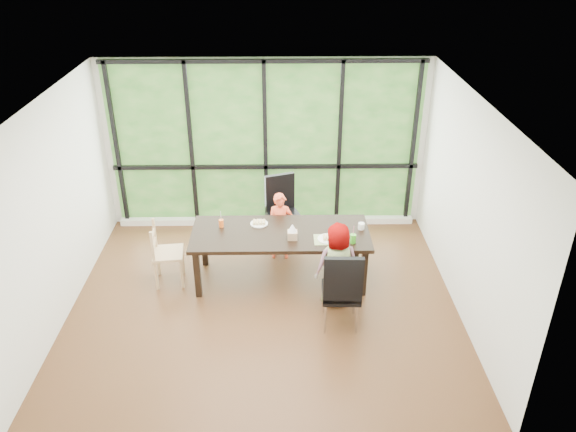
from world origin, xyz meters
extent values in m
plane|color=black|center=(0.00, 0.00, 0.00)|extent=(5.00, 5.00, 0.00)
plane|color=silver|center=(0.00, 2.25, 1.35)|extent=(5.00, 0.00, 5.00)
cube|color=#204919|center=(0.00, 2.23, 1.35)|extent=(4.80, 0.02, 2.65)
cube|color=silver|center=(0.00, 2.15, 0.05)|extent=(4.80, 0.12, 0.10)
cube|color=black|center=(0.22, 0.55, 0.38)|extent=(2.40, 1.00, 0.75)
cube|color=black|center=(0.28, 1.53, 0.54)|extent=(0.59, 0.59, 1.08)
cube|color=black|center=(0.95, -0.43, 0.54)|extent=(0.48, 0.48, 1.08)
cube|color=tan|center=(-1.31, 0.52, 0.45)|extent=(0.44, 0.46, 0.90)
imported|color=#F2522F|center=(0.22, 1.13, 0.51)|extent=(0.37, 0.25, 1.03)
imported|color=slate|center=(0.93, 0.00, 0.58)|extent=(0.63, 0.48, 1.15)
cube|color=tan|center=(0.85, 0.34, 0.75)|extent=(0.39, 0.28, 0.01)
cylinder|color=white|center=(-0.07, 0.78, 0.76)|extent=(0.24, 0.24, 0.02)
cylinder|color=white|center=(0.84, 0.35, 0.76)|extent=(0.27, 0.27, 0.02)
cylinder|color=orange|center=(-0.58, 0.71, 0.80)|extent=(0.07, 0.07, 0.11)
cylinder|color=green|center=(1.16, 0.26, 0.81)|extent=(0.08, 0.08, 0.12)
cylinder|color=white|center=(1.32, 0.62, 0.79)|extent=(0.09, 0.09, 0.09)
cube|color=tan|center=(0.38, 0.38, 0.80)|extent=(0.13, 0.13, 0.11)
cylinder|color=white|center=(-0.58, 0.71, 0.90)|extent=(0.01, 0.04, 0.20)
cylinder|color=pink|center=(1.16, 0.26, 0.91)|extent=(0.01, 0.04, 0.20)
cone|color=white|center=(0.38, 0.38, 0.91)|extent=(0.12, 0.12, 0.11)
camera|label=1|loc=(0.22, -5.96, 4.50)|focal=34.90mm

